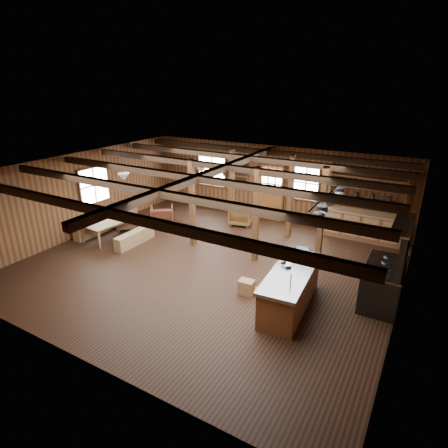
{
  "coord_description": "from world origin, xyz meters",
  "views": [
    {
      "loc": [
        5.21,
        -8.12,
        4.99
      ],
      "look_at": [
        0.16,
        0.63,
        1.1
      ],
      "focal_mm": 30.0,
      "sensor_mm": 36.0,
      "label": 1
    }
  ],
  "objects": [
    {
      "name": "armchair_a",
      "position": [
        -3.14,
        1.85,
        0.37
      ],
      "size": [
        1.12,
        1.12,
        0.74
      ],
      "primitive_type": "imported",
      "rotation": [
        0.0,
        0.0,
        3.8
      ],
      "color": "#5C2C1B",
      "rests_on": "floor"
    },
    {
      "name": "window_back_left",
      "position": [
        -2.6,
        4.46,
        1.6
      ],
      "size": [
        1.32,
        0.06,
        1.32
      ],
      "color": "white",
      "rests_on": "wall_back"
    },
    {
      "name": "timber_posts",
      "position": [
        0.52,
        2.08,
        1.4
      ],
      "size": [
        3.95,
        2.35,
        2.8
      ],
      "color": "#422013",
      "rests_on": "floor"
    },
    {
      "name": "pot_rack",
      "position": [
        3.13,
        0.32,
        2.28
      ],
      "size": [
        0.39,
        3.0,
        0.46
      ],
      "color": "#2B2B2D",
      "rests_on": "ceiling"
    },
    {
      "name": "bench_wall",
      "position": [
        -4.65,
        0.11,
        0.24
      ],
      "size": [
        0.33,
        1.74,
        0.48
      ],
      "primitive_type": "cube",
      "color": "#997445",
      "rests_on": "floor"
    },
    {
      "name": "armchair_c",
      "position": [
        -4.05,
        1.0,
        0.34
      ],
      "size": [
        1.05,
        1.05,
        0.68
      ],
      "primitive_type": "imported",
      "rotation": [
        0.0,
        0.0,
        2.28
      ],
      "color": "brown",
      "rests_on": "floor"
    },
    {
      "name": "dining_table",
      "position": [
        -3.9,
        0.11,
        0.32
      ],
      "size": [
        1.16,
        1.88,
        0.63
      ],
      "primitive_type": "imported",
      "rotation": [
        0.0,
        0.0,
        1.48
      ],
      "color": "olive",
      "rests_on": "floor"
    },
    {
      "name": "window_left",
      "position": [
        -4.96,
        0.5,
        1.6
      ],
      "size": [
        0.14,
        1.24,
        1.32
      ],
      "color": "white",
      "rests_on": "wall_back"
    },
    {
      "name": "step_stool",
      "position": [
        1.64,
        -0.82,
        0.19
      ],
      "size": [
        0.44,
        0.33,
        0.37
      ],
      "primitive_type": "cube",
      "rotation": [
        0.0,
        0.0,
        0.07
      ],
      "color": "#997445",
      "rests_on": "floor"
    },
    {
      "name": "pendant_lamps",
      "position": [
        -2.25,
        1.0,
        2.25
      ],
      "size": [
        1.86,
        2.36,
        0.66
      ],
      "color": "#2B2B2D",
      "rests_on": "ceiling"
    },
    {
      "name": "bench_aisle",
      "position": [
        -2.88,
        0.11,
        0.22
      ],
      "size": [
        0.3,
        1.6,
        0.44
      ],
      "primitive_type": "cube",
      "color": "#997445",
      "rests_on": "floor"
    },
    {
      "name": "counter_pot",
      "position": [
        2.69,
        0.08,
        1.03
      ],
      "size": [
        0.3,
        0.3,
        0.18
      ],
      "primitive_type": "cylinder",
      "color": "#B0B2B7",
      "rests_on": "kitchen_island"
    },
    {
      "name": "bowl",
      "position": [
        2.57,
        -0.65,
        0.97
      ],
      "size": [
        0.33,
        0.33,
        0.06
      ],
      "primitive_type": "imported",
      "rotation": [
        0.0,
        0.0,
        -0.39
      ],
      "color": "silver",
      "rests_on": "kitchen_island"
    },
    {
      "name": "notice_boards",
      "position": [
        -1.5,
        4.46,
        1.64
      ],
      "size": [
        1.08,
        0.03,
        0.9
      ],
      "color": "silver",
      "rests_on": "wall_back"
    },
    {
      "name": "commercial_range",
      "position": [
        4.65,
        0.45,
        0.66
      ],
      "size": [
        0.86,
        1.68,
        2.08
      ],
      "color": "#2B2B2D",
      "rests_on": "floor"
    },
    {
      "name": "back_door",
      "position": [
        0.0,
        4.45,
        0.88
      ],
      "size": [
        1.02,
        0.08,
        2.15
      ],
      "color": "brown",
      "rests_on": "floor"
    },
    {
      "name": "armchair_b",
      "position": [
        -0.72,
        3.41,
        0.37
      ],
      "size": [
        0.96,
        0.98,
        0.74
      ],
      "primitive_type": "imported",
      "rotation": [
        0.0,
        0.0,
        3.39
      ],
      "color": "brown",
      "rests_on": "floor"
    },
    {
      "name": "window_back_right",
      "position": [
        1.3,
        4.46,
        1.6
      ],
      "size": [
        1.02,
        0.06,
        1.32
      ],
      "color": "white",
      "rests_on": "wall_back"
    },
    {
      "name": "ceiling_joists",
      "position": [
        0.0,
        0.18,
        2.68
      ],
      "size": [
        9.8,
        8.82,
        0.18
      ],
      "color": "black",
      "rests_on": "ceiling"
    },
    {
      "name": "back_counter",
      "position": [
        3.4,
        4.2,
        0.6
      ],
      "size": [
        2.55,
        0.6,
        2.45
      ],
      "color": "brown",
      "rests_on": "floor"
    },
    {
      "name": "kitchen_island",
      "position": [
        2.77,
        -0.82,
        0.48
      ],
      "size": [
        1.07,
        2.56,
        1.2
      ],
      "rotation": [
        0.0,
        0.0,
        0.08
      ],
      "color": "brown",
      "rests_on": "floor"
    },
    {
      "name": "room",
      "position": [
        0.0,
        0.0,
        1.4
      ],
      "size": [
        10.04,
        9.04,
        2.84
      ],
      "color": "black",
      "rests_on": "ground"
    }
  ]
}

